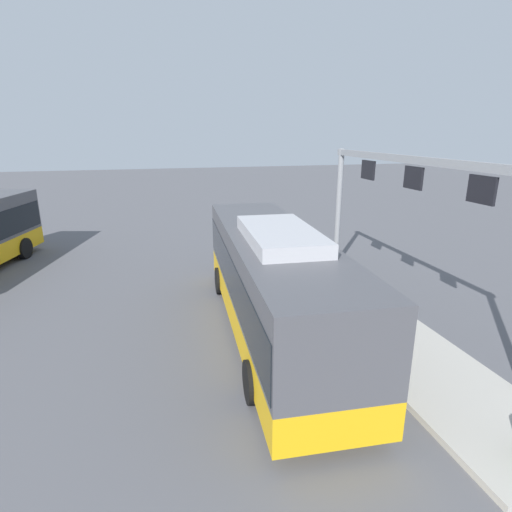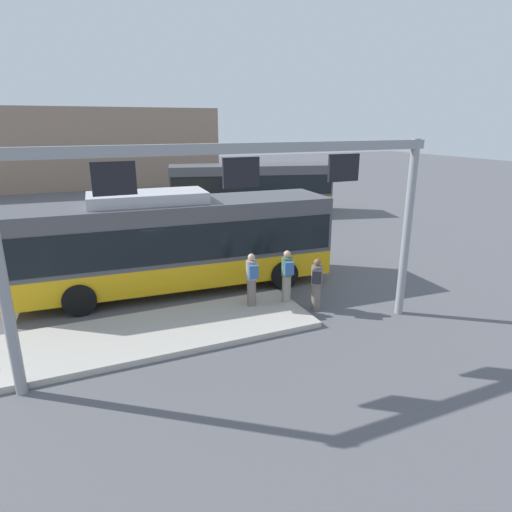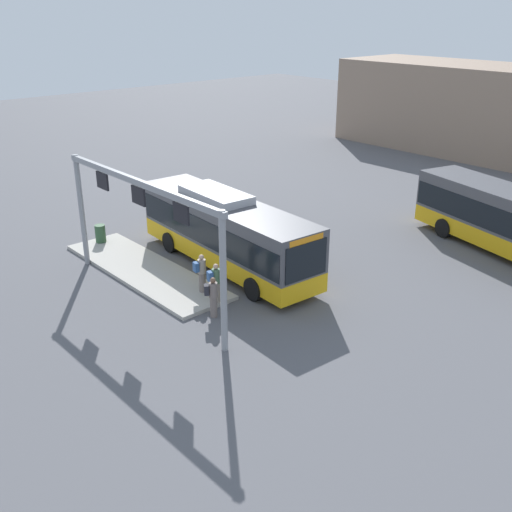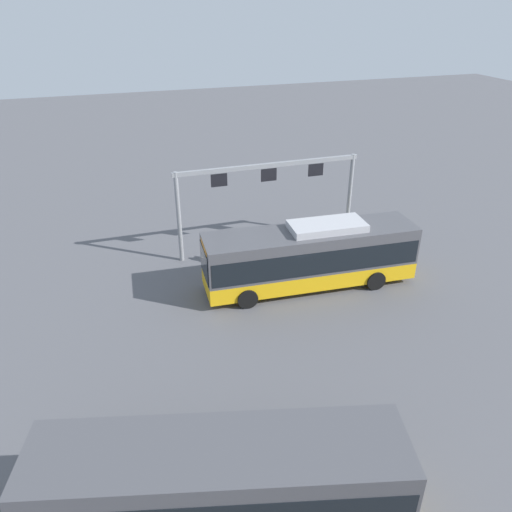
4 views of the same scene
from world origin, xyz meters
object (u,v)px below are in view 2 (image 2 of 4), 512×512
Objects in this scene: person_waiting_near at (252,278)px; person_waiting_mid at (287,275)px; bus_main at (175,239)px; person_boarding at (316,283)px; bus_background_left at (250,186)px.

person_waiting_mid is (1.14, -0.14, 0.00)m from person_waiting_near.
bus_main is 6.51× the size of person_boarding.
person_boarding is at bearing -41.80° from bus_main.
person_waiting_mid is (-4.77, -14.20, -0.73)m from bus_background_left.
bus_background_left reaches higher than person_waiting_mid.
bus_background_left is at bearing -13.10° from person_waiting_near.
person_boarding is 0.96m from person_waiting_mid.
person_boarding is (3.51, -3.55, -0.92)m from bus_main.
bus_main is 3.31m from person_waiting_near.
bus_background_left is at bearing 16.55° from person_boarding.
bus_main is 5.08m from person_boarding.
bus_main is 6.51× the size of person_waiting_mid.
person_boarding is at bearing -104.48° from person_waiting_near.
bus_background_left reaches higher than person_boarding.
person_waiting_near is (-5.91, -14.05, -0.73)m from bus_background_left.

